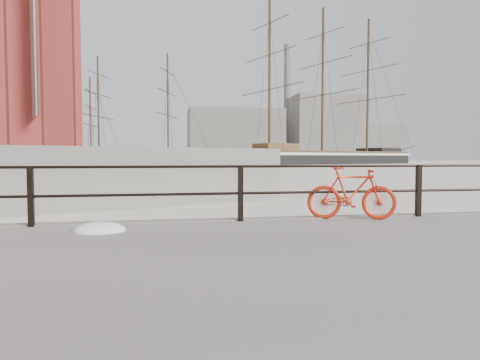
{
  "coord_description": "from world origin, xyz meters",
  "views": [
    {
      "loc": [
        -4.86,
        -7.63,
        1.49
      ],
      "look_at": [
        -3.21,
        1.5,
        1.0
      ],
      "focal_mm": 32.0,
      "sensor_mm": 36.0,
      "label": 1
    }
  ],
  "objects_px": {
    "barque_black": "(322,164)",
    "schooner_mid": "(133,165)",
    "schooner_left": "(63,165)",
    "bicycle": "(352,193)"
  },
  "relations": [
    {
      "from": "schooner_mid",
      "to": "schooner_left",
      "type": "relative_size",
      "value": 1.39
    },
    {
      "from": "schooner_left",
      "to": "bicycle",
      "type": "bearing_deg",
      "value": -68.95
    },
    {
      "from": "bicycle",
      "to": "schooner_mid",
      "type": "bearing_deg",
      "value": 114.08
    },
    {
      "from": "barque_black",
      "to": "schooner_left",
      "type": "bearing_deg",
      "value": 167.51
    },
    {
      "from": "barque_black",
      "to": "schooner_mid",
      "type": "height_order",
      "value": "barque_black"
    },
    {
      "from": "schooner_mid",
      "to": "schooner_left",
      "type": "bearing_deg",
      "value": -153.94
    },
    {
      "from": "bicycle",
      "to": "schooner_left",
      "type": "relative_size",
      "value": 0.07
    },
    {
      "from": "bicycle",
      "to": "schooner_left",
      "type": "height_order",
      "value": "schooner_left"
    },
    {
      "from": "bicycle",
      "to": "schooner_mid",
      "type": "xyz_separation_m",
      "value": [
        -9.16,
        80.46,
        -0.83
      ]
    },
    {
      "from": "schooner_left",
      "to": "barque_black",
      "type": "bearing_deg",
      "value": 14.79
    }
  ]
}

